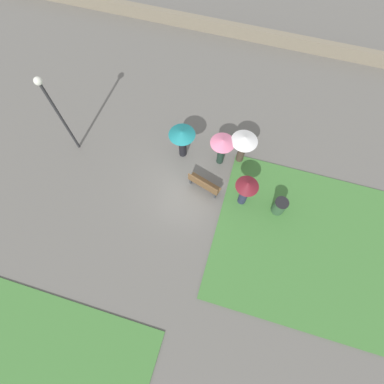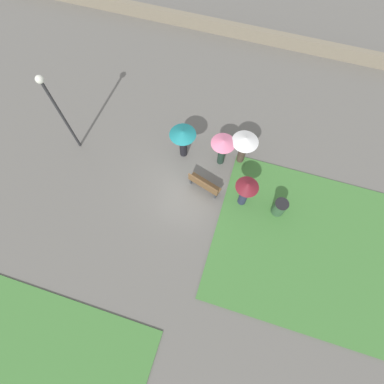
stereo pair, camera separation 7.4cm
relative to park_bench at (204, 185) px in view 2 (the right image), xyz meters
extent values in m
plane|color=#66635E|center=(0.97, -0.02, -0.46)|extent=(90.00, 90.00, 0.00)
cube|color=#427A38|center=(-5.64, 1.25, -0.43)|extent=(9.22, 6.87, 0.06)
cube|color=gray|center=(0.97, -10.21, -0.06)|extent=(45.00, 0.35, 0.80)
cube|color=brown|center=(-0.02, -0.07, -0.03)|extent=(1.57, 0.84, 0.05)
cube|color=brown|center=(0.03, 0.11, 0.22)|extent=(1.46, 0.49, 0.45)
cube|color=#383D42|center=(-0.65, 0.13, -0.26)|extent=(0.19, 0.38, 0.40)
cube|color=#383D42|center=(0.61, -0.26, -0.26)|extent=(0.19, 0.38, 0.40)
cylinder|color=#2D2D30|center=(6.48, -0.47, 1.61)|extent=(0.12, 0.12, 4.15)
sphere|color=white|center=(6.48, -0.47, 3.85)|extent=(0.32, 0.32, 0.32)
cylinder|color=#335638|center=(-3.40, 0.10, 0.00)|extent=(0.55, 0.55, 0.91)
cylinder|color=black|center=(-3.40, 0.10, 0.47)|extent=(0.59, 0.59, 0.03)
cylinder|color=#282D47|center=(-1.80, 0.11, 0.05)|extent=(0.51, 0.51, 1.01)
sphere|color=tan|center=(-1.80, 0.11, 0.67)|extent=(0.22, 0.22, 0.22)
cylinder|color=#4C4C4F|center=(-1.80, 0.11, 0.95)|extent=(0.02, 0.02, 0.35)
cone|color=maroon|center=(-1.80, 0.11, 1.26)|extent=(0.96, 0.96, 0.28)
cylinder|color=#1E3328|center=(-0.35, -1.63, 0.04)|extent=(0.43, 0.43, 1.01)
sphere|color=brown|center=(-0.35, -1.63, 0.65)|extent=(0.21, 0.21, 0.21)
cylinder|color=#4C4C4F|center=(-0.35, -1.63, 0.93)|extent=(0.02, 0.02, 0.35)
cone|color=pink|center=(-0.35, -1.63, 1.21)|extent=(1.08, 1.08, 0.21)
cylinder|color=black|center=(1.46, -1.53, 0.06)|extent=(0.48, 0.48, 1.03)
sphere|color=tan|center=(1.46, -1.53, 0.68)|extent=(0.20, 0.20, 0.20)
cylinder|color=#4C4C4F|center=(1.46, -1.53, 0.95)|extent=(0.02, 0.02, 0.35)
cone|color=#197075|center=(1.46, -1.53, 1.24)|extent=(1.19, 1.19, 0.23)
cylinder|color=#47382D|center=(-1.23, -1.98, 0.05)|extent=(0.35, 0.35, 1.03)
sphere|color=tan|center=(-1.23, -1.98, 0.67)|extent=(0.21, 0.21, 0.21)
cylinder|color=#4C4C4F|center=(-1.23, -1.98, 0.96)|extent=(0.02, 0.02, 0.35)
cone|color=white|center=(-1.23, -1.98, 1.27)|extent=(1.18, 1.18, 0.27)
camera|label=1|loc=(-1.13, 5.70, 12.02)|focal=28.00mm
camera|label=2|loc=(-1.20, 5.68, 12.02)|focal=28.00mm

